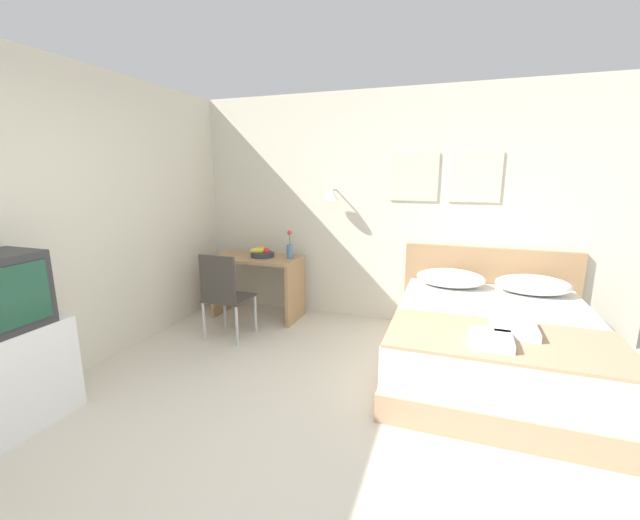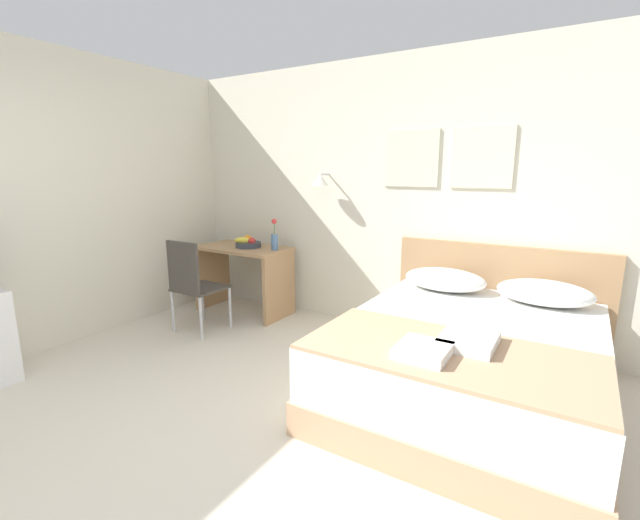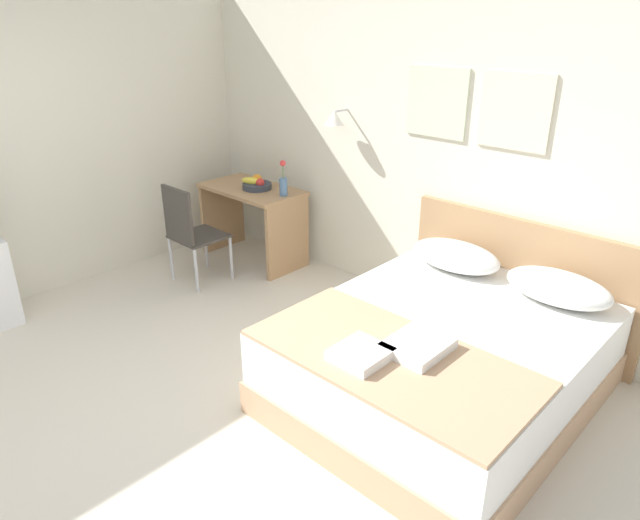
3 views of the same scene
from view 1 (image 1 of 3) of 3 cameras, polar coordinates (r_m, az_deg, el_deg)
The scene contains 14 objects.
ground_plane at distance 2.58m, azimuth -5.33°, elevation -29.79°, with size 24.00×24.00×0.00m, color beige.
wall_back at distance 4.64m, azimuth 9.07°, elevation 7.30°, with size 5.27×0.31×2.65m.
bed at distance 3.77m, azimuth 23.81°, elevation -11.30°, with size 1.66×2.00×0.57m.
headboard at distance 4.68m, azimuth 23.12°, elevation -4.14°, with size 1.78×0.06×0.96m.
pillow_left at distance 4.34m, azimuth 18.47°, elevation -2.51°, with size 0.69×0.42×0.19m.
pillow_right at distance 4.40m, azimuth 28.55°, elevation -3.18°, with size 0.69×0.42×0.19m.
throw_blanket at distance 3.13m, azimuth 25.07°, elevation -10.40°, with size 1.61×0.80×0.02m.
folded_towel_near_foot at distance 3.25m, azimuth 26.40°, elevation -8.86°, with size 0.30×0.36×0.06m.
folded_towel_mid_bed at distance 2.97m, azimuth 23.59°, elevation -10.57°, with size 0.27×0.29×0.06m.
desk at distance 4.85m, azimuth -9.05°, elevation -2.29°, with size 1.04×0.58×0.75m.
desk_chair at distance 4.21m, azimuth -13.87°, elevation -4.44°, with size 0.44×0.44×0.93m.
fruit_bowl at distance 4.77m, azimuth -8.43°, elevation 1.01°, with size 0.29×0.28×0.13m.
flower_vase at distance 4.62m, azimuth -4.42°, elevation 1.69°, with size 0.07×0.07×0.33m.
tv_stand at distance 3.53m, azimuth -38.12°, elevation -13.28°, with size 0.44×0.69×0.72m.
Camera 1 is at (0.82, -1.73, 1.73)m, focal length 22.00 mm.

